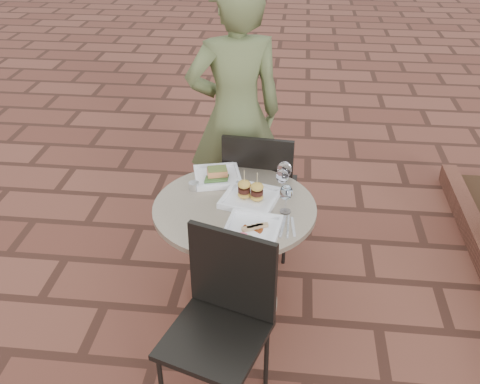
# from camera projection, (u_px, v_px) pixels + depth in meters

# --- Properties ---
(ground) EXTENTS (60.00, 60.00, 0.00)m
(ground) POSITION_uv_depth(u_px,v_px,m) (238.00, 316.00, 3.23)
(ground) COLOR brown
(ground) RESTS_ON ground
(cafe_table) EXTENTS (0.90, 0.90, 0.73)m
(cafe_table) POSITION_uv_depth(u_px,v_px,m) (235.00, 241.00, 3.06)
(cafe_table) COLOR gray
(cafe_table) RESTS_ON ground
(chair_far) EXTENTS (0.48, 0.48, 0.93)m
(chair_far) POSITION_uv_depth(u_px,v_px,m) (259.00, 184.00, 3.48)
(chair_far) COLOR black
(chair_far) RESTS_ON ground
(chair_near) EXTENTS (0.56, 0.56, 0.93)m
(chair_near) POSITION_uv_depth(u_px,v_px,m) (223.00, 310.00, 2.50)
(chair_near) COLOR black
(chair_near) RESTS_ON ground
(diner) EXTENTS (0.76, 0.62, 1.79)m
(diner) POSITION_uv_depth(u_px,v_px,m) (235.00, 116.00, 3.56)
(diner) COLOR #515A31
(diner) RESTS_ON ground
(plate_salmon) EXTENTS (0.32, 0.32, 0.07)m
(plate_salmon) POSITION_uv_depth(u_px,v_px,m) (217.00, 176.00, 3.17)
(plate_salmon) COLOR white
(plate_salmon) RESTS_ON cafe_table
(plate_sliders) EXTENTS (0.35, 0.35, 0.19)m
(plate_sliders) POSITION_uv_depth(u_px,v_px,m) (250.00, 195.00, 2.96)
(plate_sliders) COLOR white
(plate_sliders) RESTS_ON cafe_table
(plate_tuna) EXTENTS (0.31, 0.31, 0.03)m
(plate_tuna) POSITION_uv_depth(u_px,v_px,m) (252.00, 229.00, 2.72)
(plate_tuna) COLOR white
(plate_tuna) RESTS_ON cafe_table
(wine_glass_right) EXTENTS (0.07, 0.07, 0.17)m
(wine_glass_right) POSITION_uv_depth(u_px,v_px,m) (286.00, 193.00, 2.82)
(wine_glass_right) COLOR white
(wine_glass_right) RESTS_ON cafe_table
(wine_glass_mid) EXTENTS (0.08, 0.08, 0.19)m
(wine_glass_mid) POSITION_uv_depth(u_px,v_px,m) (284.00, 171.00, 2.99)
(wine_glass_mid) COLOR white
(wine_glass_mid) RESTS_ON cafe_table
(wine_glass_far) EXTENTS (0.07, 0.07, 0.17)m
(wine_glass_far) POSITION_uv_depth(u_px,v_px,m) (282.00, 177.00, 2.97)
(wine_glass_far) COLOR white
(wine_glass_far) RESTS_ON cafe_table
(steel_ramekin) EXTENTS (0.08, 0.08, 0.04)m
(steel_ramekin) POSITION_uv_depth(u_px,v_px,m) (194.00, 186.00, 3.07)
(steel_ramekin) COLOR silver
(steel_ramekin) RESTS_ON cafe_table
(cutlery_set) EXTENTS (0.10, 0.21, 0.00)m
(cutlery_set) POSITION_uv_depth(u_px,v_px,m) (288.00, 227.00, 2.76)
(cutlery_set) COLOR silver
(cutlery_set) RESTS_ON cafe_table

